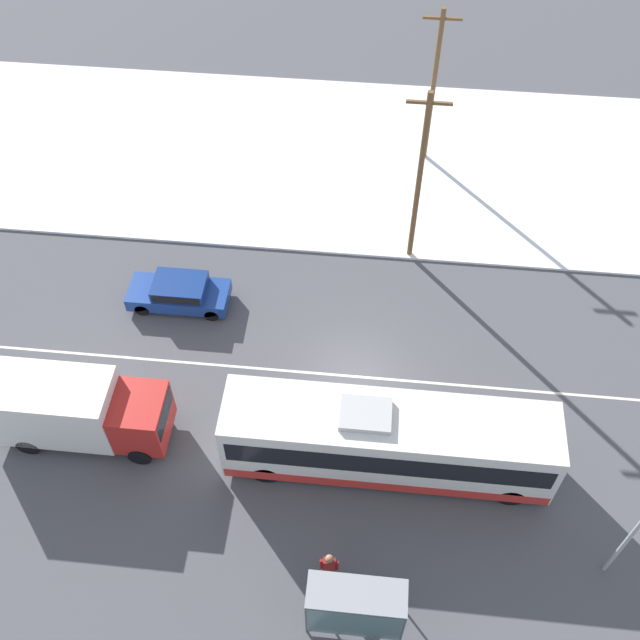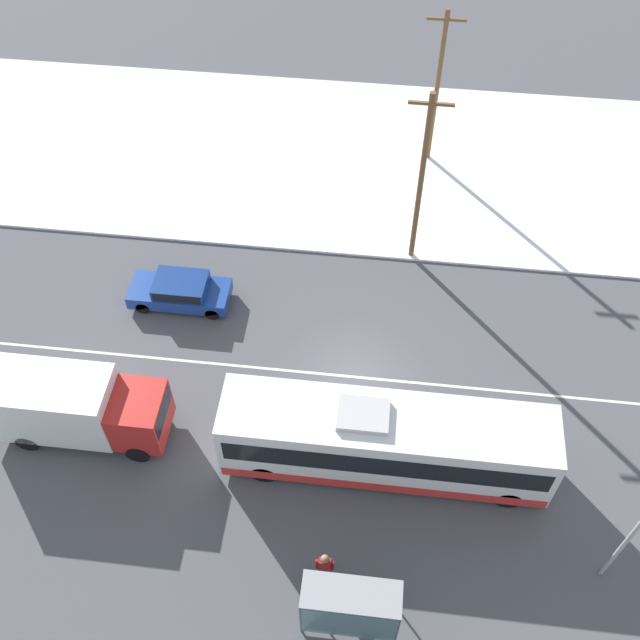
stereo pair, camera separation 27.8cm
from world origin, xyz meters
TOP-DOWN VIEW (x-y plane):
  - ground_plane at (0.00, 0.00)m, footprint 120.00×120.00m
  - snow_lot at (0.00, 13.83)m, footprint 80.00×13.91m
  - lane_marking_center at (0.00, 0.00)m, footprint 60.00×0.12m
  - city_bus at (1.45, -3.84)m, footprint 11.95×2.57m
  - box_truck at (-10.32, -3.70)m, footprint 6.73×2.30m
  - sedan_car at (-7.95, 3.20)m, footprint 4.39×1.80m
  - pedestrian_at_stop at (-0.27, -8.40)m, footprint 0.64×0.28m
  - bus_shelter at (0.70, -9.97)m, footprint 3.13×1.20m
  - utility_pole_roadside at (2.08, 7.18)m, footprint 1.80×0.24m
  - utility_pole_snowlot at (2.67, 14.46)m, footprint 1.80×0.24m

SIDE VIEW (x-z plane):
  - ground_plane at x=0.00m, z-range 0.00..0.00m
  - lane_marking_center at x=0.00m, z-range 0.00..0.00m
  - snow_lot at x=0.00m, z-range 0.00..0.12m
  - sedan_car at x=-7.95m, z-range 0.07..1.45m
  - pedestrian_at_stop at x=-0.27m, z-range 0.20..1.97m
  - bus_shelter at x=0.70m, z-range 0.48..2.88m
  - city_bus at x=1.45m, z-range -0.04..3.42m
  - box_truck at x=-10.32m, z-range 0.15..3.28m
  - utility_pole_snowlot at x=2.67m, z-range 0.19..8.54m
  - utility_pole_roadside at x=2.08m, z-range 0.19..9.11m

